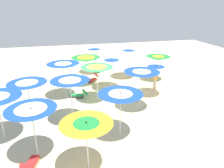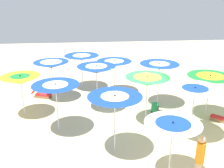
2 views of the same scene
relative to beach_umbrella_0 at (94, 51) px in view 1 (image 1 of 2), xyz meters
The scene contains 19 objects.
ground 6.82m from the beach_umbrella_0, ahead, with size 42.04×42.04×0.04m, color beige.
beach_umbrella_0 is the anchor object (origin of this frame).
beach_umbrella_1 2.97m from the beach_umbrella_0, 21.65° to the right, with size 2.27×2.27×2.30m.
beach_umbrella_2 5.66m from the beach_umbrella_0, 30.64° to the right, with size 2.18×2.18×2.49m.
beach_umbrella_3 8.70m from the beach_umbrella_0, 34.55° to the right, with size 2.17×2.17×2.16m.
beach_umbrella_5 3.34m from the beach_umbrella_0, 51.83° to the left, with size 2.17×2.17×2.51m.
beach_umbrella_6 4.29m from the beach_umbrella_0, ahead, with size 2.25×2.25×2.35m.
beach_umbrella_7 6.07m from the beach_umbrella_0, ahead, with size 2.12×2.12×2.45m.
beach_umbrella_8 8.76m from the beach_umbrella_0, 17.43° to the right, with size 2.07×2.07×2.53m.
beach_umbrella_9 11.74m from the beach_umbrella_0, 21.52° to the right, with size 2.05×2.05×2.37m.
beach_umbrella_10 5.78m from the beach_umbrella_0, 56.59° to the left, with size 1.99×1.99×2.15m.
beach_umbrella_11 6.91m from the beach_umbrella_0, 28.53° to the left, with size 1.92×1.92×2.20m.
beach_umbrella_12 7.98m from the beach_umbrella_0, 11.33° to the left, with size 2.13×2.13×2.52m.
beach_umbrella_13 10.28m from the beach_umbrella_0, ahead, with size 2.13×2.13×2.35m.
beach_umbrella_14 12.45m from the beach_umbrella_0, 10.51° to the right, with size 1.99×1.99×2.20m.
lounger_0 5.91m from the beach_umbrella_0, 21.57° to the right, with size 0.75×1.32×0.64m.
lounger_1 2.94m from the beach_umbrella_0, 12.15° to the right, with size 1.04×1.03×0.63m.
lounger_2 12.65m from the beach_umbrella_0, 21.25° to the right, with size 1.24×0.70×0.62m.
beachgoer_0 6.49m from the beach_umbrella_0, 35.60° to the left, with size 0.30×0.30×1.83m.
Camera 1 is at (12.57, -2.04, 6.27)m, focal length 34.17 mm.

